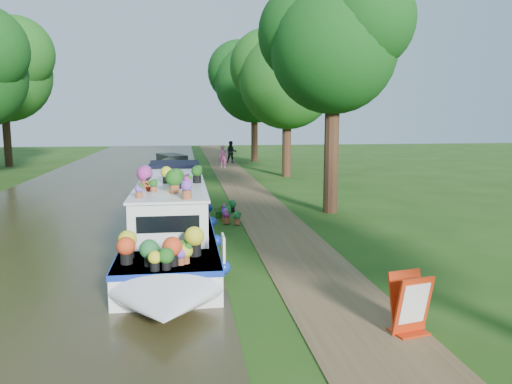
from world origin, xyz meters
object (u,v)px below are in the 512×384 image
object	(u,v)px
sandwich_board	(410,307)
pedestrian_pink	(223,157)
second_boat	(172,164)
pedestrian_dark	(231,152)
plant_boat	(172,216)

from	to	relation	value
sandwich_board	pedestrian_pink	world-z (taller)	pedestrian_pink
second_boat	sandwich_board	world-z (taller)	second_boat
sandwich_board	pedestrian_dark	distance (m)	32.50
second_boat	pedestrian_dark	xyz separation A→B (m)	(4.65, 5.44, 0.44)
second_boat	sandwich_board	xyz separation A→B (m)	(4.70, -27.06, 0.03)
sandwich_board	pedestrian_pink	xyz separation A→B (m)	(-1.03, 28.58, 0.34)
pedestrian_pink	pedestrian_dark	size ratio (longest dim) A/B	0.93
pedestrian_pink	pedestrian_dark	distance (m)	4.04
second_boat	pedestrian_pink	xyz separation A→B (m)	(3.67, 1.52, 0.38)
pedestrian_pink	pedestrian_dark	xyz separation A→B (m)	(0.98, 3.92, 0.06)
sandwich_board	plant_boat	bearing A→B (deg)	108.99
second_boat	plant_boat	bearing A→B (deg)	-106.56
plant_boat	pedestrian_dark	xyz separation A→B (m)	(4.15, 25.71, 0.06)
second_boat	pedestrian_dark	world-z (taller)	pedestrian_dark
pedestrian_pink	pedestrian_dark	bearing A→B (deg)	98.07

